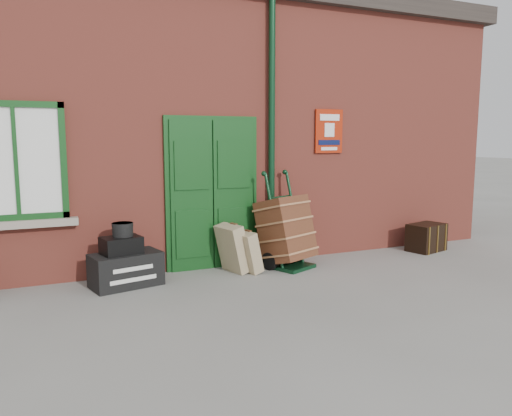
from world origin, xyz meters
TOP-DOWN VIEW (x-y plane):
  - ground at (0.00, 0.00)m, footprint 80.00×80.00m
  - station_building at (-0.00, 3.49)m, footprint 10.30×4.30m
  - houdini_trunk at (-1.66, 1.02)m, footprint 0.97×0.67m
  - strongbox at (-1.71, 1.02)m, footprint 0.55×0.45m
  - hatbox at (-1.68, 1.05)m, footprint 0.32×0.32m
  - suitcase_back at (-0.12, 1.10)m, footprint 0.46×0.56m
  - suitcase_front at (0.06, 1.00)m, footprint 0.41×0.50m
  - porter_trolley at (0.72, 1.06)m, footprint 0.92×0.95m
  - dark_trunk at (3.45, 1.05)m, footprint 0.74×0.58m

SIDE VIEW (x-z plane):
  - ground at x=0.00m, z-range 0.00..0.00m
  - houdini_trunk at x=-1.66m, z-range 0.00..0.44m
  - dark_trunk at x=3.45m, z-range 0.00..0.47m
  - suitcase_front at x=0.06m, z-range 0.00..0.61m
  - suitcase_back at x=-0.12m, z-range 0.00..0.71m
  - porter_trolley at x=0.72m, z-range -0.16..1.26m
  - strongbox at x=-1.71m, z-range 0.44..0.67m
  - hatbox at x=-1.68m, z-range 0.67..0.84m
  - station_building at x=0.00m, z-range -0.02..4.34m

